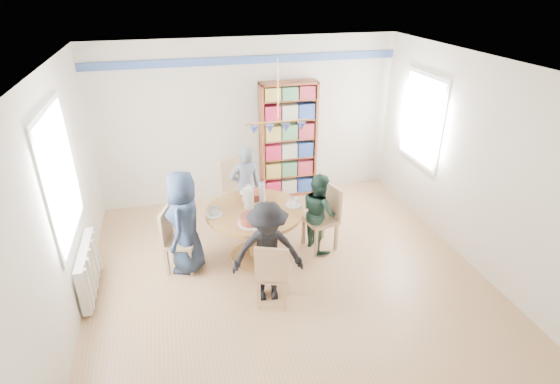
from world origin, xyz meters
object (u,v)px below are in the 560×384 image
object	(u,v)px
chair_near	(273,272)
person_right	(319,212)
person_left	(185,222)
dining_table	(255,222)
chair_left	(175,237)
radiator	(89,269)
chair_right	(325,214)
person_far	(246,188)
bookshelf	(288,142)
person_near	(268,253)
chair_far	(238,189)

from	to	relation	value
chair_near	person_right	world-z (taller)	person_right
person_left	dining_table	bearing A→B (deg)	109.41
dining_table	person_right	size ratio (longest dim) A/B	1.13
dining_table	person_left	bearing A→B (deg)	-179.26
chair_left	person_left	size ratio (longest dim) A/B	0.63
radiator	chair_right	distance (m)	3.14
person_far	bookshelf	bearing A→B (deg)	-143.28
radiator	dining_table	world-z (taller)	dining_table
person_far	dining_table	bearing A→B (deg)	78.88
chair_near	person_left	distance (m)	1.38
person_far	person_near	size ratio (longest dim) A/B	1.03
person_left	person_near	xyz separation A→B (m)	(0.89, -0.86, -0.05)
dining_table	chair_far	bearing A→B (deg)	93.21
dining_table	person_right	bearing A→B (deg)	2.05
chair_left	chair_far	distance (m)	1.42
person_right	person_far	xyz separation A→B (m)	(-0.89, 0.82, 0.10)
person_right	person_near	xyz separation A→B (m)	(-0.94, -0.90, 0.08)
chair_left	chair_near	world-z (taller)	chair_left
chair_left	person_right	distance (m)	1.98
person_left	chair_near	bearing A→B (deg)	60.83
person_near	dining_table	bearing A→B (deg)	96.86
chair_right	chair_far	distance (m)	1.44
chair_left	person_left	bearing A→B (deg)	-9.18
person_left	bookshelf	size ratio (longest dim) A/B	0.70
chair_far	chair_near	distance (m)	2.03
dining_table	chair_near	world-z (taller)	chair_near
chair_right	person_left	xyz separation A→B (m)	(-1.94, -0.06, 0.18)
chair_far	person_right	distance (m)	1.38
chair_right	chair_far	size ratio (longest dim) A/B	0.89
chair_left	person_left	xyz separation A→B (m)	(0.15, -0.02, 0.21)
person_near	person_left	bearing A→B (deg)	144.54
chair_far	person_left	size ratio (longest dim) A/B	0.75
chair_right	person_far	world-z (taller)	person_far
radiator	person_near	world-z (taller)	person_near
chair_far	person_far	xyz separation A→B (m)	(0.09, -0.15, 0.09)
dining_table	chair_near	xyz separation A→B (m)	(0.00, -1.03, -0.08)
dining_table	person_right	xyz separation A→B (m)	(0.92, 0.03, 0.02)
dining_table	person_near	distance (m)	0.87
radiator	person_left	xyz separation A→B (m)	(1.19, 0.24, 0.35)
person_right	person_far	distance (m)	1.21
chair_right	person_right	world-z (taller)	person_right
chair_near	person_right	xyz separation A→B (m)	(0.92, 1.06, 0.09)
chair_right	bookshelf	xyz separation A→B (m)	(-0.07, 1.74, 0.47)
chair_right	person_near	world-z (taller)	person_near
person_far	chair_left	bearing A→B (deg)	28.72
radiator	person_left	size ratio (longest dim) A/B	0.72
person_right	person_near	size ratio (longest dim) A/B	0.88
person_right	dining_table	bearing A→B (deg)	82.84
chair_far	bookshelf	world-z (taller)	bookshelf
radiator	chair_near	distance (m)	2.25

